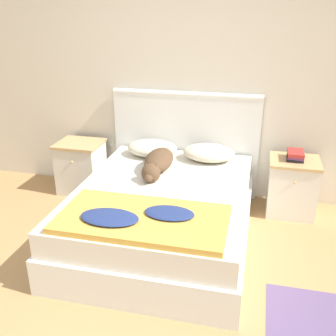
{
  "coord_description": "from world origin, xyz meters",
  "views": [
    {
      "loc": [
        0.77,
        -1.88,
        1.94
      ],
      "look_at": [
        0.02,
        1.26,
        0.6
      ],
      "focal_mm": 42.0,
      "sensor_mm": 36.0,
      "label": 1
    }
  ],
  "objects_px": {
    "pillow_right": "(209,153)",
    "book_stack": "(296,155)",
    "nightstand_right": "(292,187)",
    "dog": "(158,162)",
    "pillow_left": "(152,148)",
    "bed": "(163,213)",
    "nightstand_left": "(81,167)"
  },
  "relations": [
    {
      "from": "bed",
      "to": "book_stack",
      "type": "height_order",
      "value": "book_stack"
    },
    {
      "from": "pillow_right",
      "to": "nightstand_right",
      "type": "bearing_deg",
      "value": 2.02
    },
    {
      "from": "pillow_left",
      "to": "dog",
      "type": "bearing_deg",
      "value": -67.63
    },
    {
      "from": "nightstand_right",
      "to": "dog",
      "type": "height_order",
      "value": "dog"
    },
    {
      "from": "pillow_right",
      "to": "bed",
      "type": "bearing_deg",
      "value": -111.98
    },
    {
      "from": "nightstand_right",
      "to": "pillow_right",
      "type": "bearing_deg",
      "value": -177.98
    },
    {
      "from": "bed",
      "to": "pillow_left",
      "type": "distance_m",
      "value": 0.85
    },
    {
      "from": "nightstand_left",
      "to": "dog",
      "type": "bearing_deg",
      "value": -23.08
    },
    {
      "from": "nightstand_left",
      "to": "nightstand_right",
      "type": "relative_size",
      "value": 1.0
    },
    {
      "from": "nightstand_right",
      "to": "book_stack",
      "type": "distance_m",
      "value": 0.33
    },
    {
      "from": "pillow_left",
      "to": "pillow_right",
      "type": "height_order",
      "value": "same"
    },
    {
      "from": "nightstand_right",
      "to": "pillow_left",
      "type": "relative_size",
      "value": 1.1
    },
    {
      "from": "pillow_left",
      "to": "dog",
      "type": "xyz_separation_m",
      "value": [
        0.16,
        -0.4,
        0.01
      ]
    },
    {
      "from": "pillow_right",
      "to": "book_stack",
      "type": "xyz_separation_m",
      "value": [
        0.83,
        0.04,
        0.03
      ]
    },
    {
      "from": "nightstand_left",
      "to": "nightstand_right",
      "type": "distance_m",
      "value": 2.25
    },
    {
      "from": "nightstand_left",
      "to": "book_stack",
      "type": "xyz_separation_m",
      "value": [
        2.25,
        0.01,
        0.33
      ]
    },
    {
      "from": "bed",
      "to": "pillow_right",
      "type": "height_order",
      "value": "pillow_right"
    },
    {
      "from": "bed",
      "to": "pillow_left",
      "type": "xyz_separation_m",
      "value": [
        -0.29,
        0.73,
        0.34
      ]
    },
    {
      "from": "pillow_right",
      "to": "dog",
      "type": "height_order",
      "value": "dog"
    },
    {
      "from": "book_stack",
      "to": "dog",
      "type": "bearing_deg",
      "value": -160.96
    },
    {
      "from": "bed",
      "to": "nightstand_left",
      "type": "distance_m",
      "value": 1.36
    },
    {
      "from": "dog",
      "to": "book_stack",
      "type": "xyz_separation_m",
      "value": [
        1.25,
        0.43,
        0.02
      ]
    },
    {
      "from": "nightstand_right",
      "to": "dog",
      "type": "distance_m",
      "value": 1.36
    },
    {
      "from": "dog",
      "to": "book_stack",
      "type": "distance_m",
      "value": 1.33
    },
    {
      "from": "nightstand_right",
      "to": "dog",
      "type": "relative_size",
      "value": 0.78
    },
    {
      "from": "nightstand_left",
      "to": "nightstand_right",
      "type": "height_order",
      "value": "same"
    },
    {
      "from": "dog",
      "to": "bed",
      "type": "bearing_deg",
      "value": -68.48
    },
    {
      "from": "nightstand_left",
      "to": "dog",
      "type": "distance_m",
      "value": 1.13
    },
    {
      "from": "nightstand_right",
      "to": "pillow_left",
      "type": "height_order",
      "value": "pillow_left"
    },
    {
      "from": "book_stack",
      "to": "bed",
      "type": "bearing_deg",
      "value": -145.83
    },
    {
      "from": "nightstand_right",
      "to": "pillow_left",
      "type": "distance_m",
      "value": 1.45
    },
    {
      "from": "pillow_left",
      "to": "dog",
      "type": "height_order",
      "value": "dog"
    }
  ]
}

